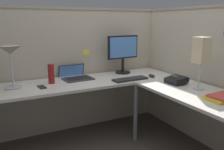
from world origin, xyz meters
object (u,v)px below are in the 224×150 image
(laptop, at_px, (75,76))
(desk_lamp_dome, at_px, (10,53))
(keyboard, at_px, (130,79))
(monitor, at_px, (123,51))
(desk_lamp_paper, at_px, (201,52))
(book_stack, at_px, (223,97))
(cell_phone, at_px, (42,87))
(office_phone, at_px, (176,80))
(thermos_flask, at_px, (51,74))
(computer_mouse, at_px, (152,76))

(laptop, relative_size, desk_lamp_dome, 0.90)
(keyboard, bearing_deg, laptop, 141.04)
(monitor, relative_size, desk_lamp_dome, 1.12)
(desk_lamp_paper, bearing_deg, book_stack, -101.57)
(cell_phone, relative_size, office_phone, 0.67)
(thermos_flask, distance_m, book_stack, 1.76)
(laptop, bearing_deg, keyboard, -36.37)
(cell_phone, distance_m, book_stack, 1.77)
(thermos_flask, xyz_separation_m, desk_lamp_paper, (1.29, -0.92, 0.27))
(computer_mouse, distance_m, thermos_flask, 1.22)
(keyboard, distance_m, book_stack, 1.06)
(book_stack, xyz_separation_m, desk_lamp_paper, (0.07, 0.35, 0.36))
(computer_mouse, xyz_separation_m, office_phone, (0.05, -0.39, 0.02))
(computer_mouse, bearing_deg, monitor, 119.53)
(book_stack, bearing_deg, keyboard, 109.42)
(laptop, relative_size, keyboard, 0.93)
(keyboard, height_order, cell_phone, keyboard)
(computer_mouse, distance_m, desk_lamp_paper, 0.76)
(office_phone, bearing_deg, book_stack, -91.73)
(computer_mouse, xyz_separation_m, book_stack, (0.03, -1.01, 0.00))
(laptop, xyz_separation_m, cell_phone, (-0.45, -0.26, -0.02))
(office_phone, bearing_deg, thermos_flask, 152.24)
(laptop, xyz_separation_m, desk_lamp_paper, (0.97, -1.05, 0.36))
(office_phone, height_order, book_stack, office_phone)
(thermos_flask, bearing_deg, cell_phone, -137.07)
(keyboard, bearing_deg, book_stack, -73.18)
(keyboard, xyz_separation_m, desk_lamp_paper, (0.42, -0.65, 0.37))
(keyboard, relative_size, computer_mouse, 4.13)
(keyboard, bearing_deg, computer_mouse, -0.59)
(desk_lamp_dome, xyz_separation_m, desk_lamp_paper, (1.69, -0.90, 0.02))
(monitor, xyz_separation_m, computer_mouse, (0.21, -0.37, -0.28))
(office_phone, height_order, desk_lamp_paper, desk_lamp_paper)
(laptop, distance_m, keyboard, 0.68)
(monitor, bearing_deg, desk_lamp_paper, -73.24)
(laptop, bearing_deg, desk_lamp_paper, -47.31)
(book_stack, bearing_deg, cell_phone, 139.76)
(monitor, bearing_deg, desk_lamp_dome, -174.65)
(book_stack, bearing_deg, office_phone, 88.27)
(desk_lamp_dome, bearing_deg, book_stack, -37.60)
(monitor, bearing_deg, office_phone, -71.33)
(desk_lamp_dome, height_order, desk_lamp_paper, desk_lamp_paper)
(cell_phone, xyz_separation_m, office_phone, (1.37, -0.53, 0.03))
(laptop, bearing_deg, book_stack, -57.30)
(desk_lamp_paper, bearing_deg, keyboard, 123.09)
(desk_lamp_dome, bearing_deg, thermos_flask, 2.95)
(keyboard, bearing_deg, cell_phone, 169.09)
(desk_lamp_dome, relative_size, book_stack, 1.49)
(computer_mouse, xyz_separation_m, thermos_flask, (-1.19, 0.26, 0.09))
(computer_mouse, bearing_deg, office_phone, -82.91)
(laptop, height_order, keyboard, laptop)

